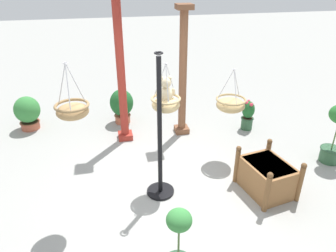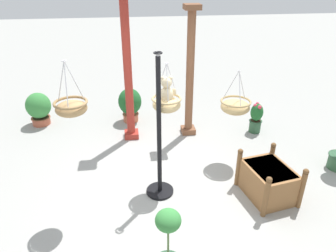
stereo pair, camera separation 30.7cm
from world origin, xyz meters
name	(u,v)px [view 1 (the left image)]	position (x,y,z in m)	size (l,w,h in m)	color
ground_plane	(169,191)	(0.00, 0.00, 0.00)	(40.00, 40.00, 0.00)	#9E9E99
display_pole_central	(160,156)	(-0.15, -0.01, 0.70)	(0.44, 0.44, 2.29)	black
hanging_basket_with_teddy	(166,104)	(0.00, 0.24, 1.45)	(0.45, 0.45, 0.75)	tan
teddy_bear	(166,91)	(0.00, 0.27, 1.64)	(0.29, 0.25, 0.42)	beige
hanging_basket_left_high	(72,110)	(-1.29, -0.24, 1.68)	(0.43, 0.43, 0.72)	#A37F51
hanging_basket_right_low	(231,104)	(1.29, 0.79, 1.10)	(0.54, 0.54, 0.78)	tan
greenhouse_pillar_left	(121,73)	(-0.54, 1.92, 1.44)	(0.31, 0.31, 2.99)	#9E2D23
greenhouse_pillar_right	(183,76)	(0.71, 1.95, 1.29)	(0.31, 0.31, 2.67)	brown
wooden_planter_box	(267,176)	(1.53, -0.31, 0.28)	(0.83, 0.97, 0.69)	olive
potted_plant_fern_front	(179,244)	(-0.22, -1.50, 0.45)	(0.34, 0.34, 0.94)	#2D5638
potted_plant_flowering_red	(122,105)	(-0.53, 2.70, 0.44)	(0.53, 0.53, 0.81)	#BC6042
potted_plant_tall_leafy	(336,132)	(3.13, 0.23, 0.62)	(0.40, 0.40, 1.14)	#2D5638
potted_plant_bushy_green	(248,115)	(2.18, 1.78, 0.35)	(0.28, 0.28, 0.68)	#2D5638
potted_plant_conical_shrub	(28,112)	(-2.60, 2.82, 0.41)	(0.55, 0.55, 0.76)	#AD563D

